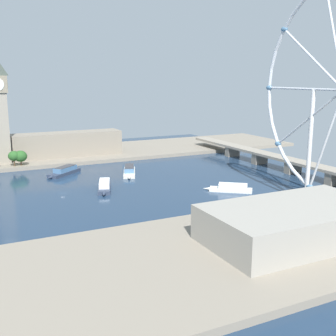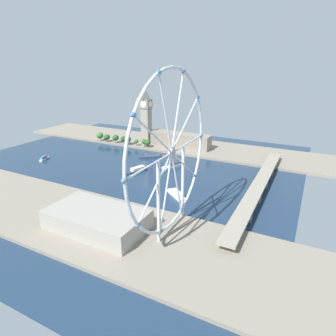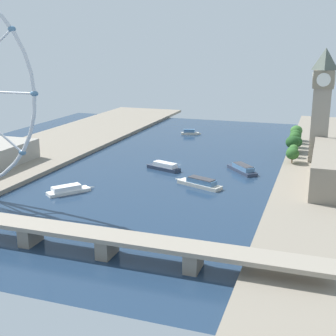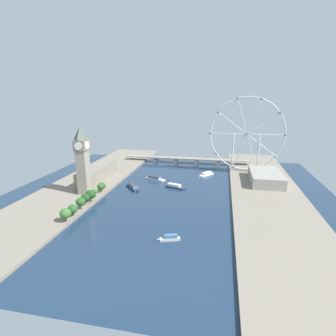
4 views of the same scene
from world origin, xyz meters
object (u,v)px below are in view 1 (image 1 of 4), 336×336
Objects in this scene: tour_boat_1 at (231,188)px; tour_boat_3 at (129,171)px; tour_boat_4 at (104,186)px; river_bridge at (276,158)px; parliament_block at (67,144)px; riverside_hall at (295,223)px; tour_boat_2 at (64,171)px.

tour_boat_3 is at bearing -23.98° from tour_boat_1.
tour_boat_4 is (-38.59, -71.06, 0.37)m from tour_boat_1.
tour_boat_4 is (3.88, -142.46, -5.44)m from river_bridge.
parliament_block is at bearing -128.95° from river_bridge.
parliament_block is 116.42m from tour_boat_4.
parliament_block is at bearing -162.56° from tour_boat_4.
riverside_hall is (240.05, 40.20, -2.91)m from parliament_block.
tour_boat_3 is at bearing 18.76° from parliament_block.
parliament_block is 3.37× the size of tour_boat_1.
tour_boat_3 is (20.13, 43.93, -0.02)m from tour_boat_2.
parliament_block is at bearing -146.25° from tour_boat_2.
riverside_hall reaches higher than river_bridge.
riverside_hall is 2.57× the size of tour_boat_2.
tour_boat_3 is at bearing -106.11° from river_bridge.
tour_boat_4 reaches higher than tour_boat_1.
tour_boat_1 is at bearing 80.87° from tour_boat_4.
tour_boat_2 is 0.83× the size of tour_boat_3.
parliament_block is 3.05× the size of tour_boat_4.
parliament_block is 62.92m from tour_boat_2.
riverside_hall reaches higher than tour_boat_3.
tour_boat_4 is at bearing -88.44° from river_bridge.
riverside_hall is 2.14× the size of tour_boat_3.
tour_boat_4 is (-124.21, -44.12, -7.97)m from riverside_hall.
tour_boat_3 is 1.17× the size of tour_boat_4.
tour_boat_3 is at bearing 114.88° from tour_boat_2.
riverside_hall is 161.50m from river_bridge.
river_bridge is (111.97, 138.54, -5.44)m from parliament_block.
tour_boat_1 is 126.64m from tour_boat_2.
parliament_block is 2.60× the size of tour_boat_3.
tour_boat_4 is at bearing 9.31° from tour_boat_1.
tour_boat_4 is (56.20, 12.91, 0.00)m from tour_boat_2.
riverside_hall is at bearing -37.52° from river_bridge.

